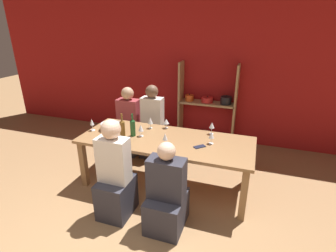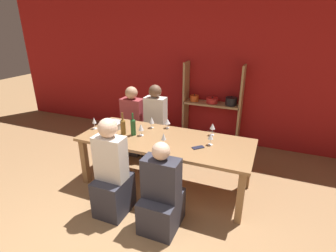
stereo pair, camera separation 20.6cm
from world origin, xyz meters
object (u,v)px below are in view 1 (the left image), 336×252
Objects in this scene: mixing_bowl at (110,126)px; wine_glass_white_a at (165,137)px; wine_bottle_green at (133,127)px; wine_glass_red_d at (150,121)px; person_near_a at (167,198)px; person_far_b at (130,129)px; person_near_b at (115,181)px; wine_glass_red_c at (166,121)px; wine_glass_empty_a at (141,128)px; wine_glass_empty_b at (212,125)px; wine_glass_red_a at (211,136)px; wine_bottle_dark at (122,127)px; wine_glass_red_b at (92,123)px; cell_phone at (200,147)px; dining_table at (166,144)px; person_far_a at (153,130)px; shelf_unit at (208,113)px.

wine_glass_white_a reaches higher than mixing_bowl.
wine_glass_red_d is at bearing 70.03° from wine_bottle_green.
person_far_b is at bearing 128.46° from person_near_a.
mixing_bowl is at bearing 122.24° from person_near_b.
mixing_bowl is 0.82m from wine_glass_red_c.
wine_glass_empty_a is 0.99m from wine_glass_empty_b.
wine_glass_red_d reaches higher than wine_glass_red_a.
wine_bottle_dark is 1.85× the size of wine_glass_red_d.
wine_glass_red_b is at bearing 79.69° from person_far_b.
cell_phone is 0.15× the size of person_near_a.
wine_glass_red_c is 0.46m from wine_glass_empty_a.
wine_bottle_green reaches higher than wine_glass_empty_a.
wine_glass_red_b is 1.08m from wine_glass_red_c.
mixing_bowl is 0.80m from person_far_b.
person_near_a is 0.89× the size of person_far_b.
person_near_a reaches higher than wine_glass_empty_b.
wine_glass_red_d is at bearing 139.62° from dining_table.
person_far_b is (-0.43, -0.02, -0.03)m from person_far_a.
shelf_unit is 1.81m from wine_glass_empty_a.
wine_glass_red_a is 0.13× the size of person_far_a.
dining_table is 0.28m from wine_glass_white_a.
dining_table is 1.90× the size of person_near_b.
person_near_a is (1.16, -0.83, -0.40)m from mixing_bowl.
wine_bottle_dark is 1.84× the size of wine_glass_empty_b.
dining_table is 13.47× the size of wine_glass_empty_b.
wine_glass_red_d is at bearing 109.03° from person_far_a.
person_far_a is at bearing 95.76° from person_near_b.
person_far_b is at bearing 154.93° from wine_glass_red_a.
wine_bottle_green is 0.11m from wine_glass_empty_a.
wine_bottle_dark reaches higher than wine_glass_white_a.
person_near_a is (-0.33, -0.82, -0.46)m from wine_glass_red_a.
wine_bottle_green is 0.64m from wine_glass_red_b.
wine_glass_red_d is 0.88m from person_far_b.
wine_glass_red_a is 0.91× the size of wine_glass_red_d.
wine_glass_empty_a is at bearing 13.53° from wine_bottle_dark.
cell_phone is at bearing -0.61° from wine_bottle_dark.
wine_glass_empty_a is at bearing 126.71° from person_far_b.
dining_table is 13.34× the size of wine_glass_red_b.
cell_phone is 1.71m from person_far_b.
cell_phone is at bearing -10.83° from dining_table.
wine_glass_red_d is 1.01× the size of wine_glass_empty_a.
wine_glass_empty_a is at bearing -176.48° from dining_table.
wine_glass_empty_b is at bearing 12.34° from mixing_bowl.
wine_glass_white_a is (0.40, -0.48, -0.00)m from wine_glass_red_d.
wine_glass_red_c is at bearing 43.22° from wine_bottle_dark.
person_far_b is (-0.07, 0.73, -0.34)m from mixing_bowl.
wine_glass_white_a reaches higher than wine_glass_red_c.
wine_glass_empty_a is at bearing 158.00° from wine_glass_white_a.
person_near_b reaches higher than dining_table.
person_near_a reaches higher than dining_table.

